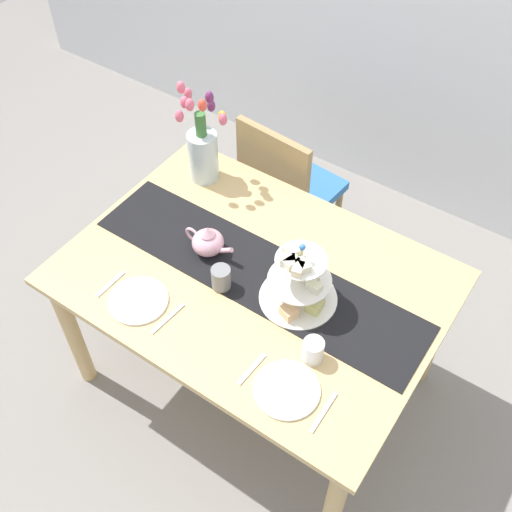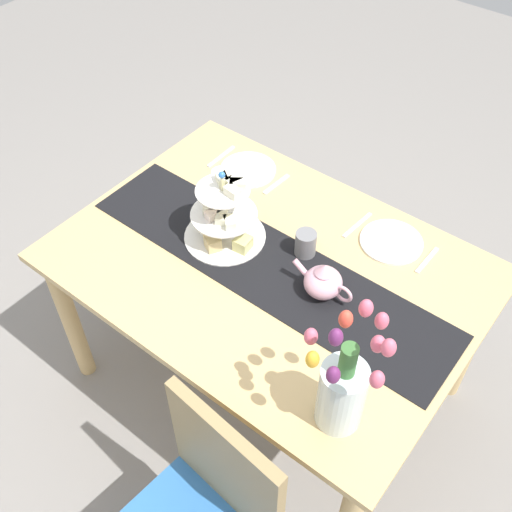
{
  "view_description": "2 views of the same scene",
  "coord_description": "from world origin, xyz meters",
  "px_view_note": "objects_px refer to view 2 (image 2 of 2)",
  "views": [
    {
      "loc": [
        0.87,
        -1.26,
        2.64
      ],
      "look_at": [
        -0.0,
        0.02,
        0.86
      ],
      "focal_mm": 43.0,
      "sensor_mm": 36.0,
      "label": 1
    },
    {
      "loc": [
        -0.87,
        1.18,
        2.38
      ],
      "look_at": [
        0.03,
        0.04,
        0.81
      ],
      "focal_mm": 43.08,
      "sensor_mm": 36.0,
      "label": 2
    }
  ],
  "objects_px": {
    "tiered_cake_stand": "(225,217)",
    "dinner_plate_right": "(248,170)",
    "teapot": "(323,282)",
    "fork_left": "(427,260)",
    "tulip_vase": "(343,387)",
    "knife_left": "(357,225)",
    "fork_right": "(276,184)",
    "knife_right": "(221,156)",
    "dining_table": "(269,282)",
    "mug_grey": "(306,243)",
    "mug_white_text": "(221,181)",
    "dinner_plate_left": "(391,242)"
  },
  "relations": [
    {
      "from": "tiered_cake_stand",
      "to": "dinner_plate_right",
      "type": "bearing_deg",
      "value": -63.51
    },
    {
      "from": "teapot",
      "to": "dinner_plate_right",
      "type": "height_order",
      "value": "teapot"
    },
    {
      "from": "fork_left",
      "to": "tulip_vase",
      "type": "bearing_deg",
      "value": 96.52
    },
    {
      "from": "knife_left",
      "to": "dinner_plate_right",
      "type": "height_order",
      "value": "dinner_plate_right"
    },
    {
      "from": "fork_right",
      "to": "knife_right",
      "type": "relative_size",
      "value": 0.88
    },
    {
      "from": "dining_table",
      "to": "teapot",
      "type": "bearing_deg",
      "value": 180.0
    },
    {
      "from": "knife_left",
      "to": "fork_right",
      "type": "distance_m",
      "value": 0.38
    },
    {
      "from": "fork_right",
      "to": "mug_grey",
      "type": "bearing_deg",
      "value": 142.14
    },
    {
      "from": "tulip_vase",
      "to": "knife_left",
      "type": "height_order",
      "value": "tulip_vase"
    },
    {
      "from": "mug_grey",
      "to": "mug_white_text",
      "type": "relative_size",
      "value": 1.0
    },
    {
      "from": "dinner_plate_left",
      "to": "mug_grey",
      "type": "height_order",
      "value": "mug_grey"
    },
    {
      "from": "fork_right",
      "to": "mug_grey",
      "type": "height_order",
      "value": "mug_grey"
    },
    {
      "from": "fork_left",
      "to": "knife_left",
      "type": "height_order",
      "value": "same"
    },
    {
      "from": "dining_table",
      "to": "mug_grey",
      "type": "bearing_deg",
      "value": -122.66
    },
    {
      "from": "dinner_plate_left",
      "to": "knife_right",
      "type": "bearing_deg",
      "value": 0.0
    },
    {
      "from": "dining_table",
      "to": "dinner_plate_left",
      "type": "relative_size",
      "value": 6.39
    },
    {
      "from": "knife_left",
      "to": "mug_grey",
      "type": "height_order",
      "value": "mug_grey"
    },
    {
      "from": "tulip_vase",
      "to": "fork_left",
      "type": "bearing_deg",
      "value": -83.48
    },
    {
      "from": "fork_left",
      "to": "fork_right",
      "type": "distance_m",
      "value": 0.67
    },
    {
      "from": "mug_grey",
      "to": "teapot",
      "type": "bearing_deg",
      "value": 142.87
    },
    {
      "from": "fork_right",
      "to": "fork_left",
      "type": "bearing_deg",
      "value": 180.0
    },
    {
      "from": "knife_left",
      "to": "dinner_plate_right",
      "type": "distance_m",
      "value": 0.52
    },
    {
      "from": "dining_table",
      "to": "knife_right",
      "type": "bearing_deg",
      "value": -34.05
    },
    {
      "from": "fork_right",
      "to": "mug_grey",
      "type": "relative_size",
      "value": 1.58
    },
    {
      "from": "tulip_vase",
      "to": "dinner_plate_left",
      "type": "xyz_separation_m",
      "value": [
        0.23,
        -0.71,
        -0.16
      ]
    },
    {
      "from": "fork_left",
      "to": "mug_grey",
      "type": "bearing_deg",
      "value": 33.33
    },
    {
      "from": "tulip_vase",
      "to": "fork_right",
      "type": "height_order",
      "value": "tulip_vase"
    },
    {
      "from": "mug_grey",
      "to": "tulip_vase",
      "type": "bearing_deg",
      "value": 133.25
    },
    {
      "from": "teapot",
      "to": "knife_left",
      "type": "relative_size",
      "value": 1.4
    },
    {
      "from": "mug_white_text",
      "to": "tulip_vase",
      "type": "bearing_deg",
      "value": 148.56
    },
    {
      "from": "teapot",
      "to": "mug_white_text",
      "type": "height_order",
      "value": "teapot"
    },
    {
      "from": "dinner_plate_left",
      "to": "knife_left",
      "type": "bearing_deg",
      "value": 0.0
    },
    {
      "from": "teapot",
      "to": "knife_left",
      "type": "xyz_separation_m",
      "value": [
        0.08,
        -0.35,
        -0.06
      ]
    },
    {
      "from": "mug_grey",
      "to": "mug_white_text",
      "type": "distance_m",
      "value": 0.46
    },
    {
      "from": "dining_table",
      "to": "tulip_vase",
      "type": "relative_size",
      "value": 3.18
    },
    {
      "from": "dinner_plate_left",
      "to": "dinner_plate_right",
      "type": "height_order",
      "value": "same"
    },
    {
      "from": "fork_right",
      "to": "knife_right",
      "type": "height_order",
      "value": "same"
    },
    {
      "from": "teapot",
      "to": "mug_grey",
      "type": "distance_m",
      "value": 0.19
    },
    {
      "from": "tiered_cake_stand",
      "to": "fork_left",
      "type": "bearing_deg",
      "value": -151.23
    },
    {
      "from": "teapot",
      "to": "dinner_plate_left",
      "type": "relative_size",
      "value": 1.04
    },
    {
      "from": "mug_white_text",
      "to": "dinner_plate_right",
      "type": "bearing_deg",
      "value": -91.71
    },
    {
      "from": "dinner_plate_left",
      "to": "knife_right",
      "type": "height_order",
      "value": "dinner_plate_left"
    },
    {
      "from": "tiered_cake_stand",
      "to": "dinner_plate_right",
      "type": "xyz_separation_m",
      "value": [
        0.18,
        -0.35,
        -0.1
      ]
    },
    {
      "from": "teapot",
      "to": "knife_left",
      "type": "height_order",
      "value": "teapot"
    },
    {
      "from": "knife_right",
      "to": "dinner_plate_right",
      "type": "bearing_deg",
      "value": 180.0
    },
    {
      "from": "dinner_plate_right",
      "to": "mug_white_text",
      "type": "distance_m",
      "value": 0.17
    },
    {
      "from": "tiered_cake_stand",
      "to": "knife_right",
      "type": "height_order",
      "value": "tiered_cake_stand"
    },
    {
      "from": "tulip_vase",
      "to": "dinner_plate_left",
      "type": "bearing_deg",
      "value": -72.34
    },
    {
      "from": "knife_right",
      "to": "mug_grey",
      "type": "height_order",
      "value": "mug_grey"
    },
    {
      "from": "mug_white_text",
      "to": "fork_left",
      "type": "bearing_deg",
      "value": -168.95
    }
  ]
}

